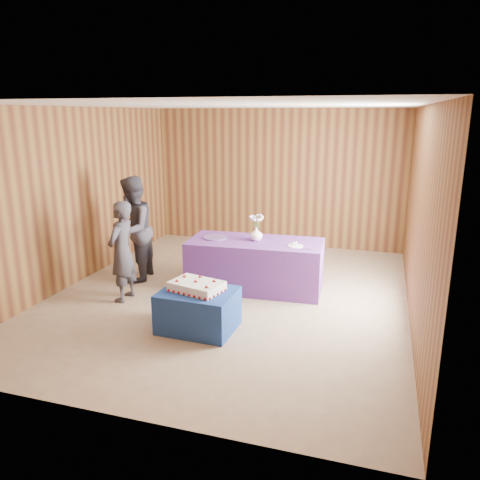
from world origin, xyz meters
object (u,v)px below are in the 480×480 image
at_px(sheet_cake, 197,286).
at_px(guest_left, 122,252).
at_px(cake_table, 198,310).
at_px(serving_table, 255,265).
at_px(guest_right, 133,230).
at_px(vase, 256,234).

bearing_deg(sheet_cake, guest_left, 171.43).
relative_size(sheet_cake, guest_left, 0.51).
distance_m(cake_table, serving_table, 1.61).
relative_size(cake_table, guest_right, 0.54).
relative_size(cake_table, serving_table, 0.45).
relative_size(cake_table, guest_left, 0.63).
bearing_deg(cake_table, serving_table, 81.37).
bearing_deg(vase, cake_table, -100.60).
xyz_separation_m(sheet_cake, guest_right, (-1.62, 1.34, 0.28)).
height_order(vase, guest_right, guest_right).
xyz_separation_m(cake_table, guest_right, (-1.64, 1.36, 0.59)).
xyz_separation_m(cake_table, guest_left, (-1.38, 0.58, 0.47)).
xyz_separation_m(cake_table, sheet_cake, (-0.02, 0.02, 0.31)).
relative_size(cake_table, vase, 4.46).
distance_m(sheet_cake, guest_left, 1.48).
bearing_deg(serving_table, guest_right, -176.93).
distance_m(sheet_cake, guest_right, 2.12).
xyz_separation_m(serving_table, vase, (0.00, 0.03, 0.48)).
bearing_deg(guest_left, serving_table, 120.34).
relative_size(serving_table, guest_left, 1.39).
distance_m(serving_table, guest_left, 1.98).
bearing_deg(cake_table, vase, 81.47).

